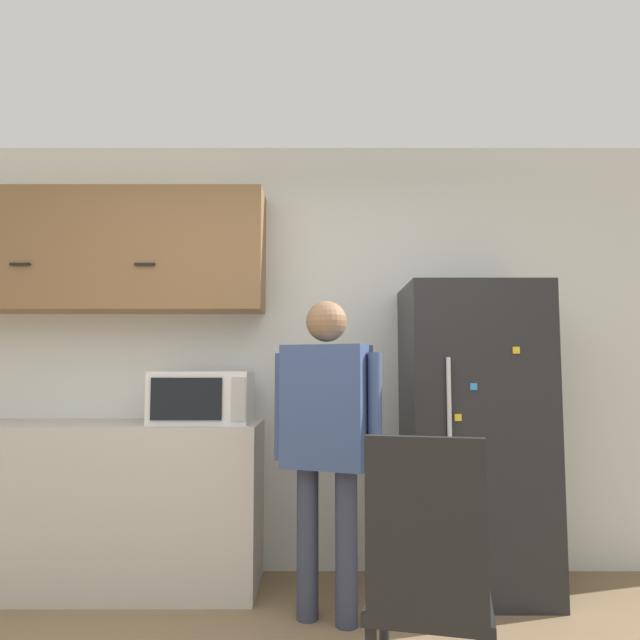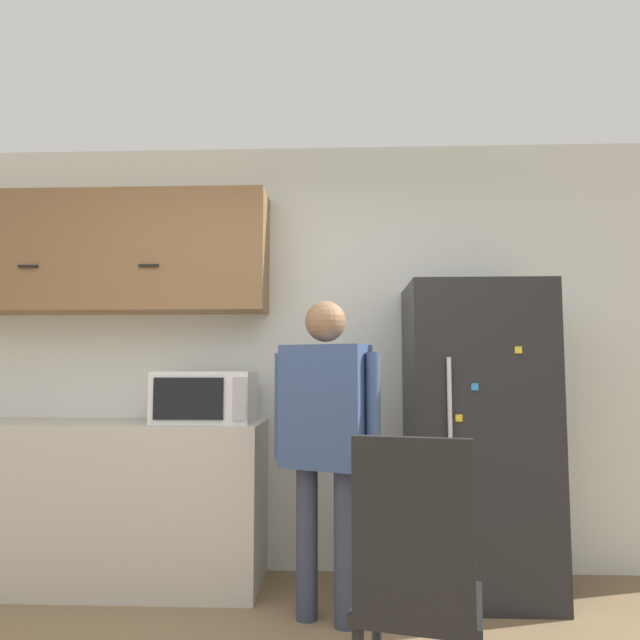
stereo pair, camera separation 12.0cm
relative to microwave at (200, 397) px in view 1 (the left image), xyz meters
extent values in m
cube|color=silver|center=(0.43, 0.32, 0.27)|extent=(6.00, 0.06, 2.70)
cube|color=#BCB7AD|center=(-0.72, 0.01, -0.62)|extent=(2.10, 0.56, 0.93)
cube|color=olive|center=(-0.72, 0.14, 0.89)|extent=(2.10, 0.32, 0.75)
cube|color=black|center=(-1.08, -0.04, 0.78)|extent=(0.12, 0.01, 0.01)
cube|color=black|center=(-0.35, -0.04, 0.78)|extent=(0.12, 0.01, 0.01)
cube|color=white|center=(0.00, 0.00, 0.00)|extent=(0.56, 0.39, 0.30)
cube|color=black|center=(-0.05, -0.20, 0.00)|extent=(0.39, 0.01, 0.23)
cube|color=#B2B2B2|center=(0.24, -0.20, 0.00)|extent=(0.08, 0.01, 0.24)
cylinder|color=#33384C|center=(0.62, -0.38, -0.71)|extent=(0.11, 0.11, 0.75)
cylinder|color=#33384C|center=(0.81, -0.46, -0.71)|extent=(0.11, 0.11, 0.75)
cube|color=#384C7A|center=(0.72, -0.42, -0.02)|extent=(0.48, 0.37, 0.62)
sphere|color=#8C6647|center=(0.72, -0.42, 0.41)|extent=(0.21, 0.21, 0.21)
cylinder|color=#384C7A|center=(0.48, -0.33, -0.03)|extent=(0.07, 0.07, 0.55)
cylinder|color=#384C7A|center=(0.95, -0.52, -0.03)|extent=(0.07, 0.07, 0.55)
cube|color=#232326|center=(1.57, -0.03, -0.22)|extent=(0.77, 0.63, 1.73)
cylinder|color=silver|center=(1.36, -0.36, -0.08)|extent=(0.02, 0.02, 0.61)
cube|color=yellow|center=(1.40, -0.35, -0.09)|extent=(0.04, 0.01, 0.04)
cube|color=yellow|center=(1.72, -0.35, 0.26)|extent=(0.04, 0.01, 0.04)
cube|color=#338CDB|center=(1.49, -0.35, 0.07)|extent=(0.04, 0.01, 0.04)
cube|color=black|center=(1.07, -1.24, -0.66)|extent=(0.51, 0.51, 0.04)
cylinder|color=black|center=(0.94, -1.02, -0.88)|extent=(0.04, 0.04, 0.40)
cube|color=black|center=(1.03, -1.43, -0.35)|extent=(0.39, 0.13, 0.58)
camera|label=1|loc=(0.68, -3.35, 0.16)|focal=32.00mm
camera|label=2|loc=(0.80, -3.34, 0.16)|focal=32.00mm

